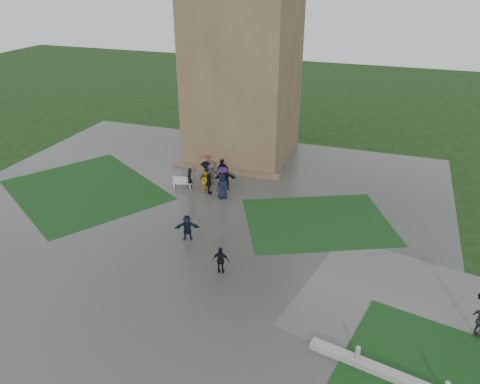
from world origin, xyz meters
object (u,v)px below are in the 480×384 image
(bench, at_px, (182,182))
(pedestrian_mid, at_px, (187,227))
(tower, at_px, (243,47))
(pedestrian_near, at_px, (221,260))

(bench, xyz_separation_m, pedestrian_mid, (3.41, -6.43, 0.36))
(bench, distance_m, pedestrian_mid, 7.28)
(bench, bearing_deg, tower, 61.14)
(pedestrian_mid, height_order, pedestrian_near, pedestrian_mid)
(tower, relative_size, pedestrian_near, 11.67)
(bench, xyz_separation_m, pedestrian_near, (6.55, -8.94, 0.34))
(bench, distance_m, pedestrian_near, 11.09)
(tower, height_order, pedestrian_near, tower)
(bench, relative_size, pedestrian_mid, 0.95)
(pedestrian_near, bearing_deg, tower, -82.32)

